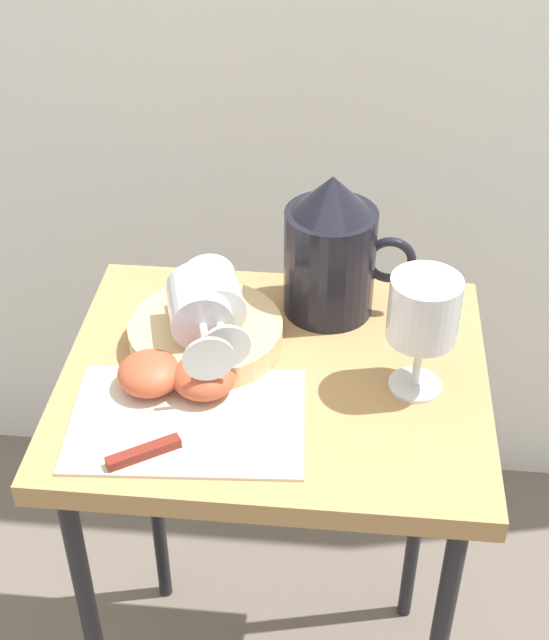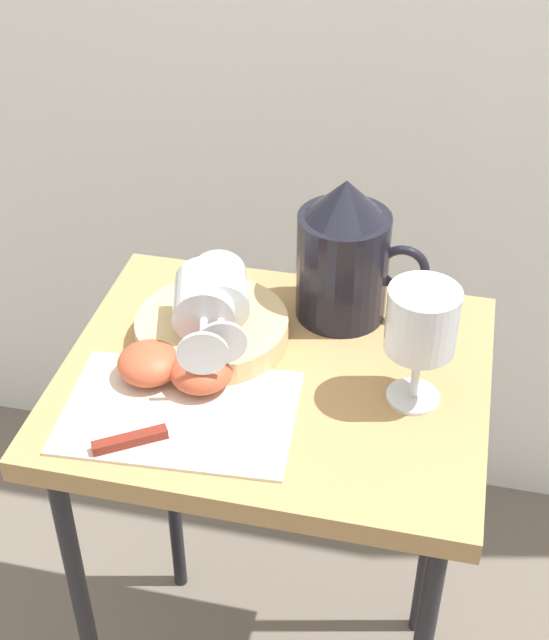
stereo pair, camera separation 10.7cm
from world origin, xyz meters
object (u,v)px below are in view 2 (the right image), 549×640
apple_half_left (149,363)px  knife (160,433)px  wine_glass_tipped_far (204,303)px  apple_half_right (201,370)px  table (274,420)px  basket_tray (212,330)px  pitcher (343,262)px  wine_glass_tipped_near (219,294)px  wine_glass_upright (421,326)px

apple_half_left → knife: size_ratio=0.40×
wine_glass_tipped_far → apple_half_right: (0.01, -0.07, -0.05)m
table → wine_glass_tipped_far: (-0.09, 0.02, 0.15)m
basket_tray → knife: size_ratio=1.01×
pitcher → knife: (-0.16, -0.28, -0.07)m
apple_half_right → knife: size_ratio=0.40×
pitcher → apple_half_right: bearing=-126.7°
basket_tray → apple_half_right: bearing=-82.2°
apple_half_right → wine_glass_tipped_near: bearing=91.1°
basket_tray → wine_glass_tipped_near: 0.06m
basket_tray → apple_half_right: (0.01, -0.09, 0.01)m
table → knife: (-0.10, -0.14, 0.09)m
pitcher → knife: 0.33m
basket_tray → wine_glass_upright: size_ratio=1.25×
wine_glass_tipped_far → wine_glass_upright: bearing=-7.7°
basket_tray → apple_half_left: bearing=-120.5°
apple_half_right → apple_half_left: bearing=-179.6°
pitcher → wine_glass_tipped_near: 0.17m
wine_glass_upright → apple_half_right: (-0.25, -0.03, -0.08)m
wine_glass_tipped_far → knife: size_ratio=0.83×
table → basket_tray: (-0.09, 0.04, 0.10)m
basket_tray → apple_half_left: size_ratio=2.54×
pitcher → wine_glass_upright: (0.11, -0.15, 0.03)m
wine_glass_tipped_far → basket_tray: bearing=82.6°
table → wine_glass_tipped_near: size_ratio=4.45×
knife → pitcher: bearing=60.7°
wine_glass_tipped_near → wine_glass_tipped_far: size_ratio=0.99×
wine_glass_tipped_near → knife: (-0.02, -0.19, -0.06)m
knife → apple_half_right: bearing=78.2°
wine_glass_tipped_far → knife: 0.18m
apple_half_right → knife: bearing=-101.8°
pitcher → wine_glass_upright: pitcher is taller
apple_half_left → basket_tray: bearing=59.5°
basket_tray → wine_glass_upright: wine_glass_upright is taller
pitcher → apple_half_left: pitcher is taller
pitcher → wine_glass_tipped_near: (-0.14, -0.09, -0.01)m
wine_glass_upright → wine_glass_tipped_far: (-0.27, 0.04, -0.04)m
table → wine_glass_tipped_far: 0.18m
table → wine_glass_tipped_near: wine_glass_tipped_near is taller
table → knife: size_ratio=3.67×
wine_glass_tipped_near → knife: bearing=-95.5°
wine_glass_tipped_far → apple_half_left: bearing=-125.3°
knife → apple_half_left: bearing=115.1°
table → apple_half_left: size_ratio=9.20×
wine_glass_upright → apple_half_right: bearing=-172.1°
basket_tray → wine_glass_tipped_far: (-0.00, -0.02, 0.06)m
wine_glass_tipped_near → apple_half_left: size_ratio=2.06×
pitcher → apple_half_right: pitcher is taller
table → wine_glass_upright: wine_glass_upright is taller
table → wine_glass_tipped_far: size_ratio=4.42×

